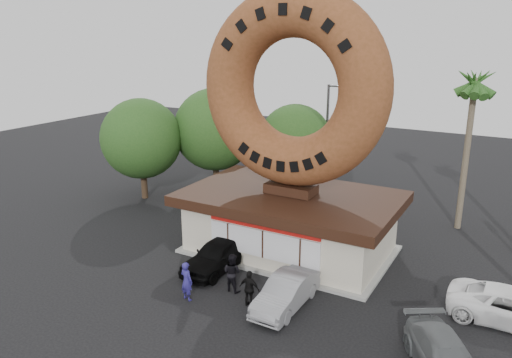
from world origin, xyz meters
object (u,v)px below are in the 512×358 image
object	(u,v)px
person_left	(187,281)
donut_shop	(290,220)
person_center	(232,272)
street_lamp	(329,135)
car_black	(218,255)
car_silver	(286,293)
person_right	(250,289)
giant_donut	(293,89)

from	to	relation	value
person_left	donut_shop	bearing A→B (deg)	-92.50
person_center	street_lamp	bearing A→B (deg)	-80.07
donut_shop	car_black	size ratio (longest dim) A/B	2.46
car_silver	person_center	bearing A→B (deg)	178.79
donut_shop	street_lamp	bearing A→B (deg)	100.50
donut_shop	person_right	xyz separation A→B (m)	(0.98, -6.04, -0.93)
person_left	person_right	bearing A→B (deg)	-150.42
giant_donut	car_black	size ratio (longest dim) A/B	2.19
street_lamp	car_black	bearing A→B (deg)	-91.39
person_right	car_black	world-z (taller)	person_right
donut_shop	person_left	xyz separation A→B (m)	(-1.74, -6.93, -0.86)
person_right	car_black	xyz separation A→B (m)	(-3.17, 2.30, -0.06)
street_lamp	car_black	distance (m)	14.25
person_center	car_silver	xyz separation A→B (m)	(2.79, -0.09, -0.22)
street_lamp	car_silver	bearing A→B (deg)	-74.57
person_center	giant_donut	bearing A→B (deg)	-89.90
car_black	street_lamp	bearing A→B (deg)	92.13
street_lamp	car_black	world-z (taller)	street_lamp
donut_shop	car_silver	bearing A→B (deg)	-65.97
giant_donut	donut_shop	bearing A→B (deg)	-90.00
donut_shop	person_center	world-z (taller)	donut_shop
person_left	car_black	xyz separation A→B (m)	(-0.45, 3.19, -0.13)
person_center	person_right	world-z (taller)	person_center
donut_shop	car_silver	world-z (taller)	donut_shop
giant_donut	car_silver	size ratio (longest dim) A/B	2.37
donut_shop	person_right	distance (m)	6.19
donut_shop	street_lamp	world-z (taller)	street_lamp
giant_donut	person_center	world-z (taller)	giant_donut
person_center	car_black	xyz separation A→B (m)	(-1.78, 1.51, -0.13)
person_right	car_silver	world-z (taller)	person_right
person_center	car_black	world-z (taller)	person_center
donut_shop	car_silver	distance (m)	5.95
car_silver	giant_donut	bearing A→B (deg)	114.62
person_left	person_center	distance (m)	2.14
giant_donut	person_right	distance (m)	10.04
giant_donut	person_center	distance (m)	9.48
street_lamp	donut_shop	bearing A→B (deg)	-79.50
street_lamp	car_black	xyz separation A→B (m)	(-0.33, -13.76, -3.71)
person_right	car_silver	distance (m)	1.57
giant_donut	car_silver	distance (m)	9.99
person_left	street_lamp	bearing A→B (deg)	-78.02
donut_shop	street_lamp	distance (m)	10.54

